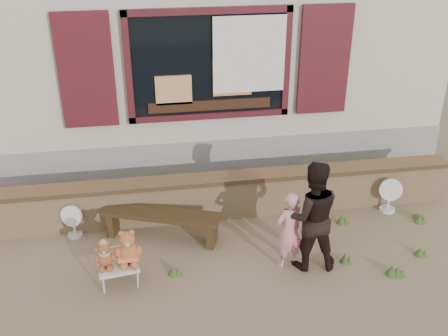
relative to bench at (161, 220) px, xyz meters
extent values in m
plane|color=brown|center=(0.89, -0.53, -0.31)|extent=(80.00, 80.00, 0.00)
cube|color=#B1A48F|center=(0.89, 3.97, 2.09)|extent=(8.00, 5.00, 3.20)
cube|color=gray|center=(0.89, 3.97, 0.09)|extent=(8.04, 5.04, 0.80)
cube|color=black|center=(0.89, 1.44, 1.74)|extent=(2.30, 0.04, 1.50)
cube|color=#441418|center=(0.89, 1.42, 2.54)|extent=(2.50, 0.08, 0.10)
cube|color=#441418|center=(0.89, 1.42, 0.94)|extent=(2.50, 0.08, 0.10)
cube|color=#441418|center=(-0.31, 1.42, 1.74)|extent=(0.10, 0.08, 1.70)
cube|color=#441418|center=(2.09, 1.42, 1.74)|extent=(0.10, 0.08, 1.70)
cube|color=#3C1013|center=(-0.91, 1.41, 1.74)|extent=(0.80, 0.07, 1.70)
cube|color=#3C1013|center=(2.69, 1.41, 1.74)|extent=(0.80, 0.07, 1.70)
cube|color=beige|center=(1.49, 1.37, 1.89)|extent=(1.10, 0.02, 1.15)
cube|color=black|center=(0.89, 1.41, 1.12)|extent=(1.90, 0.06, 0.16)
cube|color=tan|center=(0.34, 1.41, 1.39)|extent=(0.55, 0.06, 0.45)
cube|color=#E08447|center=(1.24, 1.41, 1.54)|extent=(0.60, 0.06, 0.55)
cube|color=tan|center=(0.89, 0.47, -0.01)|extent=(7.00, 0.30, 0.60)
cube|color=brown|center=(0.89, 0.47, 0.32)|extent=(7.10, 0.36, 0.07)
cube|color=#2F2110|center=(0.00, 0.00, 0.08)|extent=(1.66, 0.91, 0.06)
cube|color=#2F2110|center=(-0.67, 0.26, -0.13)|extent=(0.21, 0.32, 0.35)
cube|color=#2F2110|center=(0.67, -0.26, -0.13)|extent=(0.21, 0.32, 0.35)
cube|color=beige|center=(-0.59, -0.90, -0.03)|extent=(0.53, 0.49, 0.04)
cylinder|color=silver|center=(-0.76, -1.11, -0.18)|extent=(0.03, 0.03, 0.26)
cylinder|color=silver|center=(-0.36, -1.05, -0.18)|extent=(0.03, 0.03, 0.26)
cylinder|color=silver|center=(-0.81, -0.74, -0.18)|extent=(0.03, 0.03, 0.26)
cylinder|color=silver|center=(-0.41, -0.68, -0.18)|extent=(0.03, 0.03, 0.26)
imported|color=pink|center=(1.56, -0.88, 0.23)|extent=(0.46, 0.38, 1.07)
imported|color=black|center=(1.83, -0.91, 0.43)|extent=(0.78, 0.64, 1.48)
cylinder|color=silver|center=(-1.22, 0.27, -0.29)|extent=(0.21, 0.21, 0.04)
cylinder|color=silver|center=(-1.22, 0.27, -0.15)|extent=(0.03, 0.03, 0.27)
cylinder|color=silver|center=(-1.22, 0.27, 0.04)|extent=(0.32, 0.21, 0.31)
cylinder|color=silver|center=(3.45, 0.18, -0.29)|extent=(0.23, 0.23, 0.04)
cylinder|color=silver|center=(3.45, 0.18, -0.14)|extent=(0.04, 0.04, 0.30)
cylinder|color=silver|center=(3.45, 0.18, 0.08)|extent=(0.36, 0.20, 0.35)
cone|color=#384F1F|center=(2.82, -1.30, -0.23)|extent=(0.16, 0.16, 0.15)
cone|color=#384F1F|center=(2.63, -0.05, -0.23)|extent=(0.15, 0.15, 0.16)
cone|color=#384F1F|center=(2.33, -0.96, -0.23)|extent=(0.13, 0.13, 0.15)
cone|color=#384F1F|center=(3.81, -0.10, -0.27)|extent=(0.17, 0.17, 0.08)
cone|color=#384F1F|center=(0.10, -0.83, -0.25)|extent=(0.16, 0.16, 0.12)
cone|color=#384F1F|center=(2.88, -1.32, -0.25)|extent=(0.17, 0.17, 0.12)
cone|color=#384F1F|center=(3.77, -0.21, -0.24)|extent=(0.16, 0.16, 0.13)
cone|color=#384F1F|center=(3.38, -0.97, -0.25)|extent=(0.15, 0.15, 0.12)
camera|label=1|loc=(-0.16, -6.21, 3.90)|focal=42.00mm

